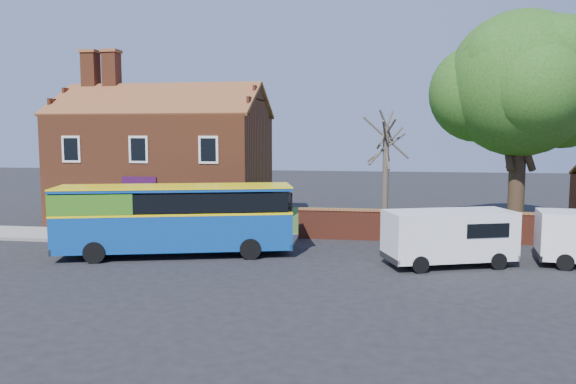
# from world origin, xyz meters

# --- Properties ---
(ground) EXTENTS (120.00, 120.00, 0.00)m
(ground) POSITION_xyz_m (0.00, 0.00, 0.00)
(ground) COLOR black
(ground) RESTS_ON ground
(pavement) EXTENTS (18.00, 3.50, 0.12)m
(pavement) POSITION_xyz_m (-7.00, 5.75, 0.06)
(pavement) COLOR gray
(pavement) RESTS_ON ground
(kerb) EXTENTS (18.00, 0.15, 0.14)m
(kerb) POSITION_xyz_m (-7.00, 4.00, 0.07)
(kerb) COLOR slate
(kerb) RESTS_ON ground
(grass_strip) EXTENTS (26.00, 12.00, 0.04)m
(grass_strip) POSITION_xyz_m (13.00, 13.00, 0.02)
(grass_strip) COLOR #426B28
(grass_strip) RESTS_ON ground
(shop_building) EXTENTS (12.30, 8.13, 10.50)m
(shop_building) POSITION_xyz_m (-7.02, 11.50, 3.41)
(shop_building) COLOR brown
(shop_building) RESTS_ON ground
(boundary_wall) EXTENTS (22.00, 0.38, 1.60)m
(boundary_wall) POSITION_xyz_m (13.00, 7.00, 0.81)
(boundary_wall) COLOR maroon
(boundary_wall) RESTS_ON ground
(bus) EXTENTS (10.68, 5.26, 3.15)m
(bus) POSITION_xyz_m (-3.23, 1.90, 1.79)
(bus) COLOR #0E429A
(bus) RESTS_ON ground
(van_near) EXTENTS (5.64, 3.70, 2.30)m
(van_near) POSITION_xyz_m (9.02, 1.84, 1.29)
(van_near) COLOR white
(van_near) RESTS_ON ground
(large_tree) EXTENTS (9.87, 7.81, 12.04)m
(large_tree) POSITION_xyz_m (13.70, 10.58, 7.88)
(large_tree) COLOR black
(large_tree) RESTS_ON ground
(bare_tree) EXTENTS (2.40, 2.86, 6.41)m
(bare_tree) POSITION_xyz_m (6.49, 9.27, 3.29)
(bare_tree) COLOR #4C4238
(bare_tree) RESTS_ON ground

